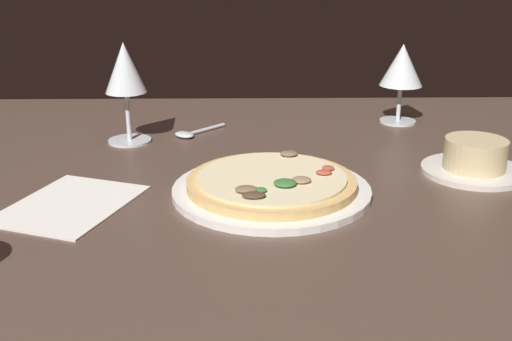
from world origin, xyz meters
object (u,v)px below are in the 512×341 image
paper_menu (71,204)px  spoon (191,133)px  pizza_main (272,186)px  ramekin_on_saucer (475,160)px  wine_glass_near (402,68)px  wine_glass_far (125,72)px

paper_menu → spoon: (13.17, 31.90, 0.31)cm
pizza_main → paper_menu: pizza_main is taller
spoon → ramekin_on_saucer: bearing=-25.1°
ramekin_on_saucer → paper_menu: 58.31cm
wine_glass_near → wine_glass_far: bearing=-166.6°
pizza_main → wine_glass_far: wine_glass_far is taller
wine_glass_far → wine_glass_near: (49.72, 11.86, -1.57)cm
wine_glass_far → ramekin_on_saucer: bearing=-17.5°
wine_glass_far → wine_glass_near: wine_glass_far is taller
ramekin_on_saucer → paper_menu: ramekin_on_saucer is taller
paper_menu → wine_glass_far: bearing=104.5°
pizza_main → wine_glass_far: (-23.73, 24.80, 10.98)cm
wine_glass_near → paper_menu: size_ratio=0.83×
pizza_main → wine_glass_far: size_ratio=1.58×
pizza_main → paper_menu: (-26.59, -3.61, -1.05)cm
pizza_main → spoon: pizza_main is taller
wine_glass_far → spoon: size_ratio=1.78×
spoon → pizza_main: bearing=-64.6°
ramekin_on_saucer → wine_glass_far: 57.81cm
pizza_main → wine_glass_near: 45.91cm
ramekin_on_saucer → paper_menu: (-57.17, -11.32, -2.03)cm
spoon → wine_glass_far: bearing=-161.3°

